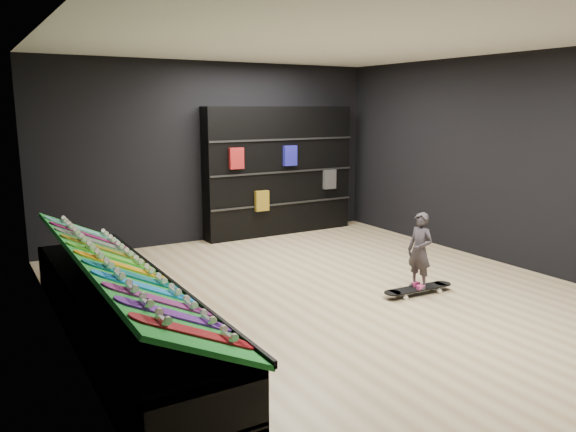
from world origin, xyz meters
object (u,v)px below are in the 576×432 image
display_rack (119,314)px  back_shelving (279,171)px  floor_skateboard (418,291)px  child (419,265)px

display_rack → back_shelving: 5.06m
back_shelving → floor_skateboard: bearing=-93.5°
floor_skateboard → display_rack: bearing=175.0°
back_shelving → child: 3.92m
back_shelving → floor_skateboard: back_shelving is taller
display_rack → floor_skateboard: size_ratio=4.59×
display_rack → floor_skateboard: display_rack is taller
display_rack → child: size_ratio=8.05×
back_shelving → floor_skateboard: 3.99m
child → display_rack: bearing=-105.9°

